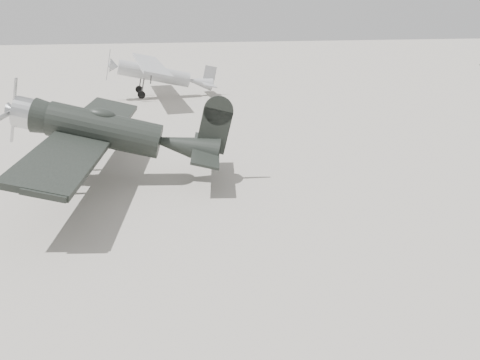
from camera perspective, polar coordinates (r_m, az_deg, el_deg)
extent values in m
plane|color=#A9A496|center=(15.52, 1.37, -9.27)|extent=(160.00, 160.00, 0.00)
cylinder|color=black|center=(21.72, -16.07, 5.71)|extent=(5.01, 2.11, 1.55)
cone|color=black|center=(21.14, -6.38, 6.16)|extent=(3.02, 1.77, 1.44)
cylinder|color=#AFB2B4|center=(22.75, -24.38, 5.32)|extent=(1.15, 1.48, 1.37)
cone|color=#AFB2B4|center=(23.01, -25.92, 5.23)|extent=(0.46, 0.66, 0.62)
cube|color=#AFB2B4|center=(22.98, -25.74, 5.24)|extent=(0.09, 0.21, 2.87)
ellipsoid|color=black|center=(21.61, -16.83, 7.43)|extent=(1.30, 0.89, 0.51)
cube|color=black|center=(22.01, -17.93, 4.66)|extent=(3.87, 13.45, 0.24)
cube|color=black|center=(21.09, -3.98, 6.35)|extent=(1.75, 4.76, 0.11)
cube|color=black|center=(20.86, -3.58, 8.86)|extent=(1.33, 0.27, 1.99)
cylinder|color=black|center=(21.25, -19.62, -0.46)|extent=(0.77, 0.26, 0.75)
cylinder|color=black|center=(23.94, -17.67, 2.18)|extent=(0.77, 0.26, 0.75)
cylinder|color=#333333|center=(21.00, -19.86, 1.41)|extent=(0.14, 0.14, 1.55)
cylinder|color=#333333|center=(23.72, -17.86, 3.87)|extent=(0.14, 0.14, 1.55)
cylinder|color=black|center=(21.22, -3.19, 4.98)|extent=(0.25, 0.12, 0.24)
cylinder|color=#95979A|center=(40.57, -10.40, 12.64)|extent=(5.99, 1.90, 1.24)
cone|color=#95979A|center=(41.14, -4.77, 13.02)|extent=(2.15, 1.36, 1.13)
cone|color=#95979A|center=(40.40, -15.13, 12.22)|extent=(0.81, 1.25, 1.18)
cube|color=#95979A|center=(40.39, -15.78, 12.16)|extent=(0.07, 0.16, 2.49)
cube|color=#95979A|center=(40.44, -11.12, 13.56)|extent=(3.55, 12.61, 0.20)
cube|color=#95979A|center=(41.24, -3.98, 13.14)|extent=(1.45, 3.94, 0.09)
cube|color=#95979A|center=(41.16, -3.85, 14.16)|extent=(1.02, 0.21, 1.47)
cylinder|color=black|center=(39.56, -11.36, 9.82)|extent=(0.65, 0.23, 0.63)
cylinder|color=black|center=(42.00, -11.67, 10.45)|extent=(0.65, 0.23, 0.63)
cylinder|color=#333333|center=(39.44, -11.43, 10.74)|extent=(0.11, 0.11, 1.36)
cylinder|color=#333333|center=(41.89, -11.74, 11.31)|extent=(0.11, 0.11, 1.36)
cylinder|color=black|center=(41.34, -3.66, 12.61)|extent=(0.21, 0.10, 0.20)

